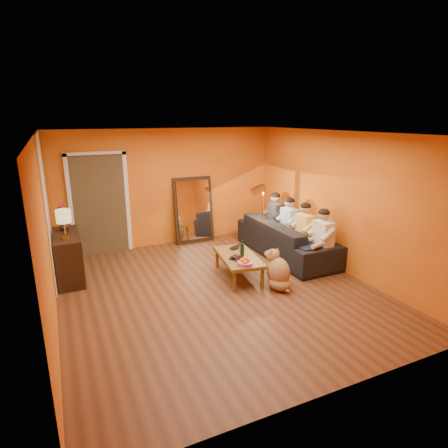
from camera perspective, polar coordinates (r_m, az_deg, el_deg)
name	(u,v)px	position (r m, az deg, el deg)	size (l,w,h in m)	color
room_shell	(208,211)	(6.32, -2.39, 1.95)	(5.00, 5.50, 2.60)	brown
white_accent	(47,208)	(7.23, -25.40, 2.19)	(0.02, 1.90, 2.58)	white
doorway_recess	(99,204)	(8.37, -18.49, 2.88)	(1.06, 0.30, 2.10)	#3F2D19
door_jamb_left	(71,208)	(8.22, -22.33, 2.27)	(0.08, 0.06, 2.20)	white
door_jamb_right	(127,203)	(8.33, -14.51, 3.14)	(0.08, 0.06, 2.20)	white
door_header	(95,154)	(8.09, -19.07, 10.10)	(1.22, 0.06, 0.08)	white
mirror_frame	(194,210)	(8.69, -4.66, 2.17)	(0.92, 0.06, 1.52)	black
mirror_glass	(194,210)	(8.66, -4.57, 2.11)	(0.78, 0.02, 1.36)	white
sideboard	(68,257)	(7.27, -22.65, -4.63)	(0.44, 1.18, 0.85)	black
table_lamp	(64,225)	(6.79, -23.14, -0.08)	(0.24, 0.24, 0.51)	beige
sofa	(286,238)	(7.99, 9.46, -2.13)	(1.00, 2.57, 0.75)	black
coffee_table	(238,266)	(6.86, 2.18, -6.49)	(0.62, 1.22, 0.42)	brown
floor_lamp	(263,220)	(8.04, 5.89, 0.68)	(0.30, 0.24, 1.44)	#CE893C
dog	(278,269)	(6.45, 8.30, -6.81)	(0.38, 0.59, 0.70)	#976C44
person_far_left	(323,240)	(7.24, 14.81, -2.44)	(0.70, 0.44, 1.22)	beige
person_mid_left	(305,232)	(7.65, 12.22, -1.27)	(0.70, 0.44, 1.22)	#ECBB4E
person_mid_right	(289,225)	(8.07, 9.91, -0.22)	(0.70, 0.44, 1.22)	#97B6E9
person_far_right	(275,219)	(8.51, 7.84, 0.72)	(0.70, 0.44, 1.22)	#36373B
fruit_bowl	(245,261)	(6.34, 3.24, -5.63)	(0.26, 0.26, 0.16)	#C74682
wine_bottle	(242,248)	(6.71, 2.79, -3.69)	(0.07, 0.07, 0.31)	black
tumbler	(241,250)	(6.92, 2.65, -4.04)	(0.09, 0.09, 0.09)	#B27F3F
laptop	(239,248)	(7.15, 2.23, -3.63)	(0.33, 0.21, 0.03)	black
book_lower	(234,260)	(6.54, 1.58, -5.56)	(0.19, 0.25, 0.02)	black
book_mid	(235,259)	(6.54, 1.62, -5.35)	(0.17, 0.23, 0.02)	red
book_upper	(235,258)	(6.52, 1.62, -5.27)	(0.16, 0.21, 0.02)	black
vase	(64,225)	(7.36, -23.18, -0.16)	(0.19, 0.19, 0.20)	black
flowers	(62,210)	(7.29, -23.42, 1.92)	(0.17, 0.17, 0.51)	red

